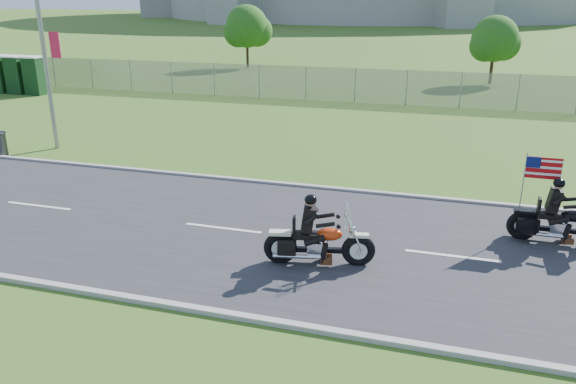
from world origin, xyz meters
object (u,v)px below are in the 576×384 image
(porta_toilet_c, at_px, (0,75))
(trash_can, at_px, (0,145))
(porta_toilet_a, at_px, (36,76))
(porta_toilet_b, at_px, (18,75))
(motorcycle_lead, at_px, (317,243))
(motorcycle_follow, at_px, (562,222))
(streetlight, at_px, (42,6))

(porta_toilet_c, xyz_separation_m, trash_can, (11.49, -12.70, -0.68))
(porta_toilet_a, distance_m, porta_toilet_b, 1.40)
(porta_toilet_b, relative_size, trash_can, 2.44)
(porta_toilet_c, relative_size, motorcycle_lead, 0.88)
(porta_toilet_a, distance_m, porta_toilet_c, 2.80)
(porta_toilet_b, height_order, motorcycle_follow, porta_toilet_b)
(motorcycle_lead, bearing_deg, porta_toilet_a, 128.81)
(porta_toilet_a, bearing_deg, motorcycle_lead, -38.57)
(porta_toilet_c, bearing_deg, porta_toilet_a, 0.00)
(porta_toilet_b, distance_m, trash_can, 16.23)
(streetlight, relative_size, trash_can, 10.60)
(porta_toilet_a, height_order, motorcycle_lead, porta_toilet_a)
(porta_toilet_c, xyz_separation_m, motorcycle_follow, (31.42, -15.39, -0.55))
(motorcycle_lead, distance_m, trash_can, 15.33)
(trash_can, bearing_deg, streetlight, 55.33)
(porta_toilet_a, relative_size, porta_toilet_c, 1.00)
(porta_toilet_c, bearing_deg, streetlight, -40.06)
(porta_toilet_b, relative_size, motorcycle_lead, 0.88)
(porta_toilet_c, bearing_deg, porta_toilet_b, 0.00)
(streetlight, height_order, porta_toilet_b, streetlight)
(porta_toilet_c, bearing_deg, trash_can, -47.86)
(porta_toilet_b, distance_m, motorcycle_follow, 33.74)
(porta_toilet_a, distance_m, motorcycle_follow, 32.50)
(streetlight, height_order, porta_toilet_c, streetlight)
(streetlight, xyz_separation_m, trash_can, (-1.33, -1.92, -5.17))
(streetlight, bearing_deg, porta_toilet_b, 136.65)
(porta_toilet_b, xyz_separation_m, porta_toilet_c, (-1.40, 0.00, 0.00))
(porta_toilet_c, height_order, trash_can, porta_toilet_c)
(porta_toilet_b, bearing_deg, porta_toilet_a, 0.00)
(motorcycle_follow, bearing_deg, motorcycle_lead, -152.74)
(trash_can, bearing_deg, porta_toilet_a, 124.38)
(streetlight, xyz_separation_m, porta_toilet_a, (-10.02, 10.78, -4.49))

